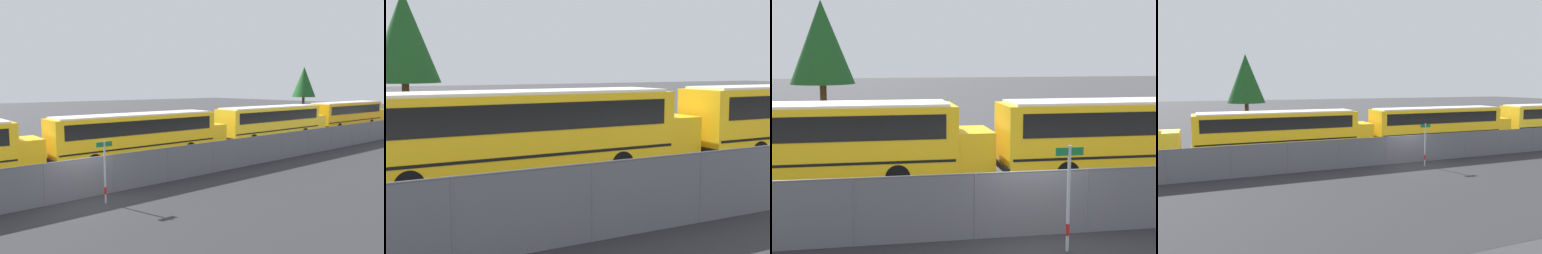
% 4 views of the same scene
% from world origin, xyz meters
% --- Properties ---
extents(ground_plane, '(200.00, 200.00, 0.00)m').
position_xyz_m(ground_plane, '(0.00, 0.00, 0.00)').
color(ground_plane, '#38383A').
extents(road_strip, '(129.79, 12.00, 0.01)m').
position_xyz_m(road_strip, '(0.00, -6.00, 0.00)').
color(road_strip, '#2B2B2D').
rests_on(road_strip, ground_plane).
extents(fence, '(95.86, 0.07, 1.78)m').
position_xyz_m(fence, '(0.00, -0.00, 0.91)').
color(fence, '#9EA0A5').
rests_on(fence, ground_plane).
extents(school_bus_3, '(13.28, 2.53, 3.05)m').
position_xyz_m(school_bus_3, '(6.94, 6.37, 1.80)').
color(school_bus_3, yellow).
rests_on(school_bus_3, ground_plane).
extents(school_bus_4, '(13.28, 2.53, 3.05)m').
position_xyz_m(school_bus_4, '(21.09, 6.49, 1.80)').
color(school_bus_4, yellow).
rests_on(school_bus_4, ground_plane).
extents(school_bus_5, '(13.28, 2.53, 3.05)m').
position_xyz_m(school_bus_5, '(35.31, 6.87, 1.80)').
color(school_bus_5, orange).
rests_on(school_bus_5, ground_plane).
extents(street_sign, '(0.70, 0.09, 2.66)m').
position_xyz_m(street_sign, '(0.53, -1.25, 1.42)').
color(street_sign, '#B7B7BC').
rests_on(street_sign, ground_plane).
extents(tree_1, '(3.86, 3.86, 8.07)m').
position_xyz_m(tree_1, '(47.98, 21.61, 5.53)').
color(tree_1, '#51381E').
rests_on(tree_1, ground_plane).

